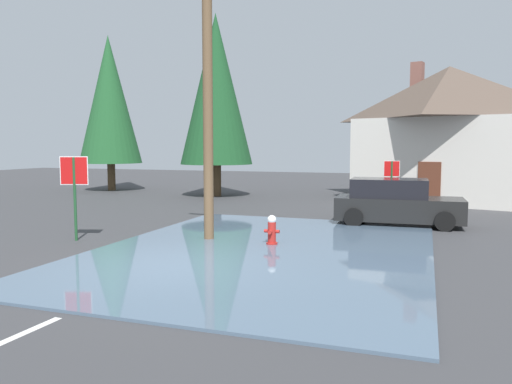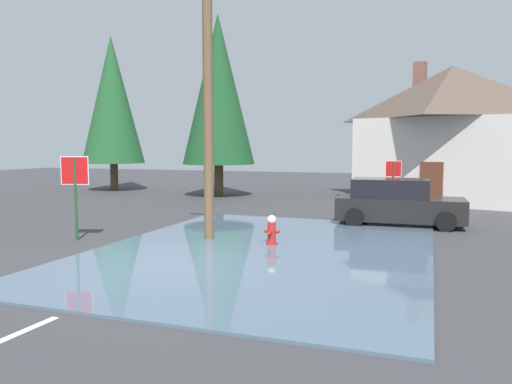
{
  "view_description": "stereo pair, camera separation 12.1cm",
  "coord_description": "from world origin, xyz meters",
  "px_view_note": "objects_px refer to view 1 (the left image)",
  "views": [
    {
      "loc": [
        5.34,
        -9.69,
        2.7
      ],
      "look_at": [
        0.86,
        3.26,
        1.43
      ],
      "focal_mm": 34.74,
      "sensor_mm": 36.0,
      "label": 1
    },
    {
      "loc": [
        5.45,
        -9.65,
        2.7
      ],
      "look_at": [
        0.86,
        3.26,
        1.43
      ],
      "focal_mm": 34.74,
      "sensor_mm": 36.0,
      "label": 2
    }
  ],
  "objects_px": {
    "fire_hydrant": "(272,231)",
    "parked_car": "(396,203)",
    "utility_pole": "(208,101)",
    "pine_tree_mid_left": "(216,90)",
    "stop_sign_near": "(74,180)",
    "pine_tree_tall_left": "(109,100)",
    "stop_sign_far": "(392,176)",
    "house": "(447,131)"
  },
  "relations": [
    {
      "from": "fire_hydrant",
      "to": "parked_car",
      "type": "relative_size",
      "value": 0.2
    },
    {
      "from": "utility_pole",
      "to": "pine_tree_mid_left",
      "type": "bearing_deg",
      "value": 112.56
    },
    {
      "from": "stop_sign_near",
      "to": "pine_tree_mid_left",
      "type": "relative_size",
      "value": 0.25
    },
    {
      "from": "fire_hydrant",
      "to": "pine_tree_tall_left",
      "type": "height_order",
      "value": "pine_tree_tall_left"
    },
    {
      "from": "pine_tree_mid_left",
      "to": "stop_sign_near",
      "type": "bearing_deg",
      "value": -84.49
    },
    {
      "from": "parked_car",
      "to": "pine_tree_mid_left",
      "type": "bearing_deg",
      "value": 144.33
    },
    {
      "from": "stop_sign_far",
      "to": "parked_car",
      "type": "height_order",
      "value": "stop_sign_far"
    },
    {
      "from": "utility_pole",
      "to": "pine_tree_tall_left",
      "type": "relative_size",
      "value": 0.81
    },
    {
      "from": "pine_tree_mid_left",
      "to": "fire_hydrant",
      "type": "bearing_deg",
      "value": -60.19
    },
    {
      "from": "fire_hydrant",
      "to": "pine_tree_tall_left",
      "type": "bearing_deg",
      "value": 137.71
    },
    {
      "from": "fire_hydrant",
      "to": "pine_tree_mid_left",
      "type": "distance_m",
      "value": 14.63
    },
    {
      "from": "pine_tree_tall_left",
      "to": "pine_tree_mid_left",
      "type": "bearing_deg",
      "value": -8.67
    },
    {
      "from": "pine_tree_mid_left",
      "to": "house",
      "type": "bearing_deg",
      "value": 10.47
    },
    {
      "from": "stop_sign_near",
      "to": "utility_pole",
      "type": "xyz_separation_m",
      "value": [
        3.6,
        1.24,
        2.21
      ]
    },
    {
      "from": "stop_sign_near",
      "to": "house",
      "type": "height_order",
      "value": "house"
    },
    {
      "from": "stop_sign_near",
      "to": "stop_sign_far",
      "type": "relative_size",
      "value": 1.14
    },
    {
      "from": "fire_hydrant",
      "to": "parked_car",
      "type": "distance_m",
      "value": 5.69
    },
    {
      "from": "stop_sign_near",
      "to": "pine_tree_mid_left",
      "type": "distance_m",
      "value": 13.56
    },
    {
      "from": "fire_hydrant",
      "to": "utility_pole",
      "type": "bearing_deg",
      "value": 174.7
    },
    {
      "from": "pine_tree_mid_left",
      "to": "pine_tree_tall_left",
      "type": "bearing_deg",
      "value": 171.33
    },
    {
      "from": "house",
      "to": "pine_tree_tall_left",
      "type": "relative_size",
      "value": 1.04
    },
    {
      "from": "stop_sign_far",
      "to": "fire_hydrant",
      "type": "bearing_deg",
      "value": -107.96
    },
    {
      "from": "utility_pole",
      "to": "fire_hydrant",
      "type": "bearing_deg",
      "value": -5.3
    },
    {
      "from": "fire_hydrant",
      "to": "pine_tree_mid_left",
      "type": "relative_size",
      "value": 0.09
    },
    {
      "from": "house",
      "to": "parked_car",
      "type": "xyz_separation_m",
      "value": [
        -1.88,
        -9.14,
        -2.68
      ]
    },
    {
      "from": "fire_hydrant",
      "to": "pine_tree_mid_left",
      "type": "bearing_deg",
      "value": 119.81
    },
    {
      "from": "utility_pole",
      "to": "stop_sign_far",
      "type": "bearing_deg",
      "value": 59.82
    },
    {
      "from": "parked_car",
      "to": "pine_tree_mid_left",
      "type": "relative_size",
      "value": 0.44
    },
    {
      "from": "house",
      "to": "parked_car",
      "type": "distance_m",
      "value": 9.71
    },
    {
      "from": "utility_pole",
      "to": "pine_tree_mid_left",
      "type": "relative_size",
      "value": 0.78
    },
    {
      "from": "house",
      "to": "stop_sign_far",
      "type": "bearing_deg",
      "value": -110.42
    },
    {
      "from": "utility_pole",
      "to": "pine_tree_mid_left",
      "type": "xyz_separation_m",
      "value": [
        -4.85,
        11.67,
        1.73
      ]
    },
    {
      "from": "fire_hydrant",
      "to": "utility_pole",
      "type": "distance_m",
      "value": 4.03
    },
    {
      "from": "stop_sign_near",
      "to": "fire_hydrant",
      "type": "xyz_separation_m",
      "value": [
        5.54,
        1.06,
        -1.32
      ]
    },
    {
      "from": "pine_tree_tall_left",
      "to": "parked_car",
      "type": "bearing_deg",
      "value": -25.27
    },
    {
      "from": "stop_sign_far",
      "to": "pine_tree_tall_left",
      "type": "relative_size",
      "value": 0.23
    },
    {
      "from": "house",
      "to": "pine_tree_tall_left",
      "type": "bearing_deg",
      "value": -176.99
    },
    {
      "from": "fire_hydrant",
      "to": "house",
      "type": "distance_m",
      "value": 15.11
    },
    {
      "from": "house",
      "to": "pine_tree_tall_left",
      "type": "distance_m",
      "value": 19.24
    },
    {
      "from": "utility_pole",
      "to": "parked_car",
      "type": "height_order",
      "value": "utility_pole"
    },
    {
      "from": "stop_sign_near",
      "to": "house",
      "type": "bearing_deg",
      "value": 55.44
    },
    {
      "from": "utility_pole",
      "to": "house",
      "type": "distance_m",
      "value": 15.39
    }
  ]
}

